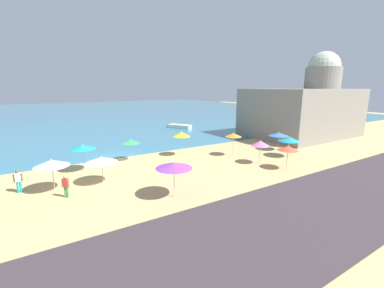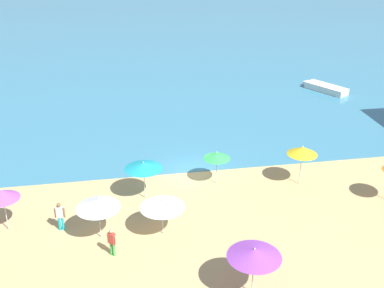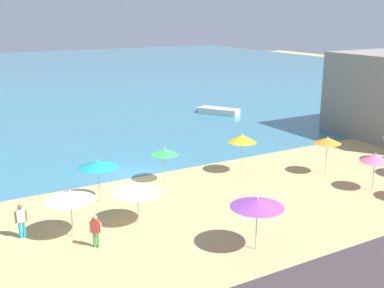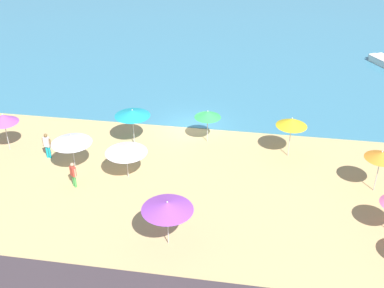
% 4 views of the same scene
% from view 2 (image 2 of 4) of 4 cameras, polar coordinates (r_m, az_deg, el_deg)
% --- Properties ---
extents(ground_plane, '(160.00, 160.00, 0.00)m').
position_cam_2_polar(ground_plane, '(32.65, 0.05, -3.37)').
color(ground_plane, tan).
extents(sea, '(150.00, 110.00, 0.05)m').
position_cam_2_polar(sea, '(84.84, -6.44, 14.51)').
color(sea, teal).
rests_on(sea, ground_plane).
extents(beach_umbrella_1, '(2.39, 2.39, 2.41)m').
position_cam_2_polar(beach_umbrella_1, '(25.76, -11.10, -6.97)').
color(beach_umbrella_1, '#B2B2B7').
rests_on(beach_umbrella_1, ground_plane).
extents(beach_umbrella_2, '(2.29, 2.29, 2.48)m').
position_cam_2_polar(beach_umbrella_2, '(28.90, -5.78, -2.56)').
color(beach_umbrella_2, '#B2B2B7').
rests_on(beach_umbrella_2, ground_plane).
extents(beach_umbrella_4, '(1.82, 1.82, 2.58)m').
position_cam_2_polar(beach_umbrella_4, '(27.74, -21.60, -5.59)').
color(beach_umbrella_4, '#B2B2B7').
rests_on(beach_umbrella_4, ground_plane).
extents(beach_umbrella_5, '(1.73, 1.73, 2.27)m').
position_cam_2_polar(beach_umbrella_5, '(30.49, 2.96, -1.37)').
color(beach_umbrella_5, '#B2B2B7').
rests_on(beach_umbrella_5, ground_plane).
extents(beach_umbrella_7, '(2.46, 2.46, 2.53)m').
position_cam_2_polar(beach_umbrella_7, '(21.89, 7.40, -12.68)').
color(beach_umbrella_7, '#B2B2B7').
rests_on(beach_umbrella_7, ground_plane).
extents(beach_umbrella_11, '(2.43, 2.43, 2.18)m').
position_cam_2_polar(beach_umbrella_11, '(25.74, -3.55, -7.08)').
color(beach_umbrella_11, '#B2B2B7').
rests_on(beach_umbrella_11, ground_plane).
extents(beach_umbrella_12, '(1.91, 1.91, 2.70)m').
position_cam_2_polar(beach_umbrella_12, '(30.99, 12.96, -0.77)').
color(beach_umbrella_12, '#B2B2B7').
rests_on(beach_umbrella_12, ground_plane).
extents(bather_0, '(0.57, 0.26, 1.71)m').
position_cam_2_polar(bather_0, '(27.45, -15.38, -8.12)').
color(bather_0, '#16A0AF').
rests_on(bather_0, ground_plane).
extents(bather_2, '(0.46, 0.40, 1.58)m').
position_cam_2_polar(bather_2, '(25.06, -9.47, -11.25)').
color(bather_2, green).
rests_on(bather_2, ground_plane).
extents(skiff_nearshore, '(3.49, 4.58, 0.62)m').
position_cam_2_polar(skiff_nearshore, '(49.65, 15.55, 6.40)').
color(skiff_nearshore, silver).
rests_on(skiff_nearshore, sea).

